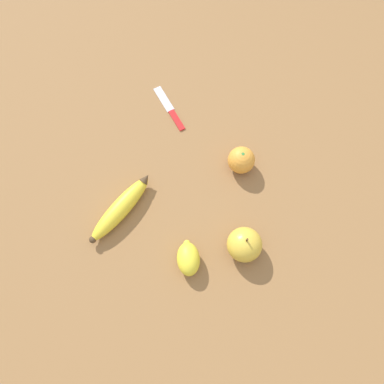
{
  "coord_description": "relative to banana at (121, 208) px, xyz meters",
  "views": [
    {
      "loc": [
        0.34,
        0.11,
        0.88
      ],
      "look_at": [
        0.02,
        -0.0,
        0.03
      ],
      "focal_mm": 35.0,
      "sensor_mm": 36.0,
      "label": 1
    }
  ],
  "objects": [
    {
      "name": "ground_plane",
      "position": [
        -0.12,
        0.15,
        -0.02
      ],
      "size": [
        3.0,
        3.0,
        0.0
      ],
      "primitive_type": "plane",
      "color": "olive"
    },
    {
      "name": "banana",
      "position": [
        0.0,
        0.0,
        0.0
      ],
      "size": [
        0.21,
        0.1,
        0.04
      ],
      "rotation": [
        0.0,
        0.0,
        2.84
      ],
      "color": "yellow",
      "rests_on": "ground_plane"
    },
    {
      "name": "orange",
      "position": [
        -0.22,
        0.24,
        0.01
      ],
      "size": [
        0.07,
        0.07,
        0.07
      ],
      "color": "orange",
      "rests_on": "ground_plane"
    },
    {
      "name": "apple",
      "position": [
        -0.01,
        0.31,
        0.02
      ],
      "size": [
        0.08,
        0.08,
        0.09
      ],
      "color": "gold",
      "rests_on": "ground_plane"
    },
    {
      "name": "lemon",
      "position": [
        0.06,
        0.2,
        0.01
      ],
      "size": [
        0.09,
        0.08,
        0.05
      ],
      "rotation": [
        0.0,
        0.0,
        3.59
      ],
      "color": "yellow",
      "rests_on": "ground_plane"
    },
    {
      "name": "paring_knife",
      "position": [
        -0.31,
        0.0,
        -0.02
      ],
      "size": [
        0.12,
        0.13,
        0.01
      ],
      "rotation": [
        0.0,
        0.0,
        2.42
      ],
      "color": "silver",
      "rests_on": "ground_plane"
    }
  ]
}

